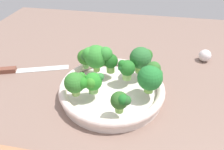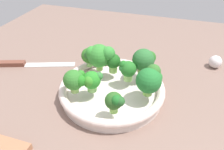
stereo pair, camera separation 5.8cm
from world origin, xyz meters
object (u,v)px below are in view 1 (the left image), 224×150
object	(u,v)px
broccoli_floret_4	(96,56)
broccoli_floret_8	(76,83)
broccoli_floret_0	(151,76)
garlic_bulb	(205,56)
broccoli_floret_5	(126,68)
broccoli_floret_1	(142,58)
broccoli_floret_7	(85,57)
knife	(16,70)
broccoli_floret_2	(121,101)
broccoli_floret_3	(109,61)
broccoli_floret_6	(93,82)
bowl	(112,89)

from	to	relation	value
broccoli_floret_4	broccoli_floret_8	world-z (taller)	broccoli_floret_4
broccoli_floret_0	garlic_bulb	xyz separation A→B (cm)	(-18.29, -25.33, -6.33)
broccoli_floret_4	broccoli_floret_5	size ratio (longest dim) A/B	1.45
broccoli_floret_1	broccoli_floret_7	distance (cm)	16.53
broccoli_floret_5	knife	bearing A→B (deg)	-4.34
broccoli_floret_0	broccoli_floret_2	size ratio (longest dim) A/B	1.38
broccoli_floret_2	broccoli_floret_3	distance (cm)	17.07
broccoli_floret_0	broccoli_floret_8	distance (cm)	18.93
broccoli_floret_3	knife	xyz separation A→B (cm)	(31.44, -0.18, -7.01)
broccoli_floret_1	broccoli_floret_2	size ratio (longest dim) A/B	1.42
broccoli_floret_3	knife	distance (cm)	32.21
broccoli_floret_6	knife	xyz separation A→B (cm)	(29.24, -10.46, -6.74)
broccoli_floret_4	broccoli_floret_5	bearing A→B (deg)	165.33
broccoli_floret_4	broccoli_floret_1	bearing A→B (deg)	-171.70
broccoli_floret_0	garlic_bulb	world-z (taller)	broccoli_floret_0
broccoli_floret_0	broccoli_floret_4	size ratio (longest dim) A/B	0.90
broccoli_floret_2	broccoli_floret_3	xyz separation A→B (cm)	(5.74, -16.07, 0.19)
broccoli_floret_1	broccoli_floret_3	world-z (taller)	broccoli_floret_1
broccoli_floret_5	broccoli_floret_7	size ratio (longest dim) A/B	0.99
bowl	garlic_bulb	bearing A→B (deg)	-139.35
broccoli_floret_8	broccoli_floret_4	bearing A→B (deg)	-101.34
broccoli_floret_1	broccoli_floret_2	world-z (taller)	broccoli_floret_1
broccoli_floret_7	knife	bearing A→B (deg)	1.50
broccoli_floret_5	broccoli_floret_6	xyz separation A→B (cm)	(7.46, 7.68, -0.09)
broccoli_floret_0	broccoli_floret_7	distance (cm)	20.91
broccoli_floret_1	broccoli_floret_3	distance (cm)	9.28
broccoli_floret_3	broccoli_floret_4	world-z (taller)	broccoli_floret_4
garlic_bulb	broccoli_floret_2	bearing A→B (deg)	54.63
broccoli_floret_0	knife	world-z (taller)	broccoli_floret_0
broccoli_floret_4	broccoli_floret_5	xyz separation A→B (cm)	(-9.08, 2.38, -1.61)
bowl	broccoli_floret_2	bearing A→B (deg)	110.92
broccoli_floret_0	broccoli_floret_8	size ratio (longest dim) A/B	1.21
broccoli_floret_2	broccoli_floret_3	world-z (taller)	broccoli_floret_3
broccoli_floret_5	broccoli_floret_7	bearing A→B (deg)	-15.08
broccoli_floret_0	garlic_bulb	distance (cm)	31.88
broccoli_floret_6	broccoli_floret_7	bearing A→B (deg)	-64.86
broccoli_floret_6	broccoli_floret_1	bearing A→B (deg)	-133.36
broccoli_floret_2	broccoli_floret_6	size ratio (longest dim) A/B	0.98
broccoli_floret_4	broccoli_floret_3	bearing A→B (deg)	-176.51
broccoli_floret_1	broccoli_floret_3	size ratio (longest dim) A/B	1.32
broccoli_floret_6	bowl	bearing A→B (deg)	-132.46
broccoli_floret_1	broccoli_floret_6	bearing A→B (deg)	46.64
broccoli_floret_2	broccoli_floret_6	distance (cm)	9.83
broccoli_floret_6	broccoli_floret_3	bearing A→B (deg)	-102.09
broccoli_floret_2	broccoli_floret_7	size ratio (longest dim) A/B	0.94
broccoli_floret_3	bowl	bearing A→B (deg)	107.45
broccoli_floret_6	garlic_bulb	bearing A→B (deg)	-138.41
broccoli_floret_3	broccoli_floret_8	world-z (taller)	broccoli_floret_8
broccoli_floret_5	broccoli_floret_7	distance (cm)	13.12
broccoli_floret_3	garlic_bulb	distance (cm)	36.06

